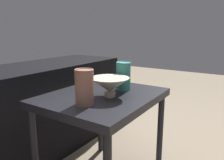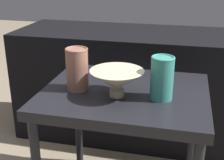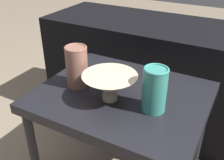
% 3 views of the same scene
% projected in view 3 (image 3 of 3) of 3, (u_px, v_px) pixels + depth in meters
% --- Properties ---
extents(table, '(0.65, 0.53, 0.56)m').
position_uv_depth(table, '(122.00, 106.00, 1.05)').
color(table, black).
rests_on(table, ground_plane).
extents(couch_backdrop, '(1.52, 0.50, 0.65)m').
position_uv_depth(couch_backdrop, '(167.00, 77.00, 1.62)').
color(couch_backdrop, black).
rests_on(couch_backdrop, ground_plane).
extents(bowl, '(0.20, 0.20, 0.10)m').
position_uv_depth(bowl, '(110.00, 85.00, 0.95)').
color(bowl, '#C1B293').
rests_on(bowl, table).
extents(vase_textured_left, '(0.09, 0.09, 0.17)m').
position_uv_depth(vase_textured_left, '(77.00, 66.00, 1.03)').
color(vase_textured_left, brown).
rests_on(vase_textured_left, table).
extents(vase_colorful_right, '(0.09, 0.09, 0.16)m').
position_uv_depth(vase_colorful_right, '(155.00, 89.00, 0.88)').
color(vase_colorful_right, teal).
rests_on(vase_colorful_right, table).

